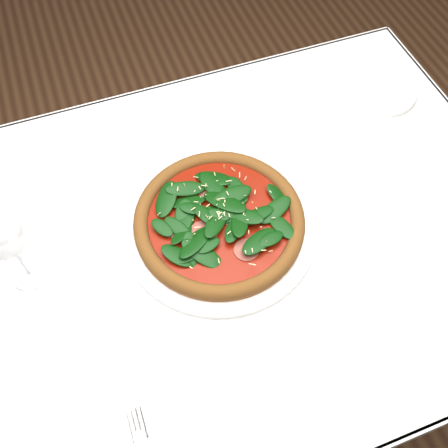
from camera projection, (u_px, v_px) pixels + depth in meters
name	position (u px, v px, depth m)	size (l,w,h in m)	color
ground	(212.00, 363.00, 1.51)	(6.00, 6.00, 0.00)	brown
dining_table	(204.00, 269.00, 0.96)	(1.21, 0.81, 0.75)	silver
plate	(219.00, 225.00, 0.88)	(0.35, 0.35, 0.01)	white
pizza	(219.00, 219.00, 0.87)	(0.36, 0.36, 0.04)	brown
wine_glass	(2.00, 235.00, 0.73)	(0.08, 0.08, 0.18)	white
saucer_far	(380.00, 89.00, 1.06)	(0.16, 0.16, 0.01)	white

